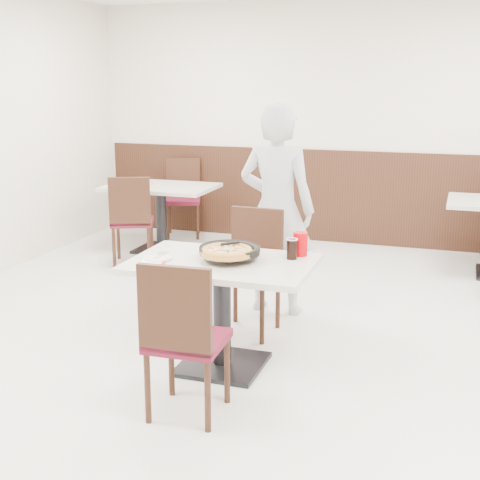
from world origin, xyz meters
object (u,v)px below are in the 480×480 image
(red_cup, at_px, (300,244))
(cola_glass, at_px, (292,249))
(side_plate, at_px, (158,258))
(bg_chair_left_far, at_px, (183,199))
(main_table, at_px, (222,315))
(bg_chair_left_near, at_px, (132,220))
(chair_far, at_px, (248,274))
(chair_near, at_px, (188,337))
(bg_table_left, at_px, (161,218))
(pizza_pan, at_px, (230,253))
(pizza, at_px, (227,253))
(diner_person, at_px, (277,210))

(red_cup, bearing_deg, cola_glass, -107.03)
(side_plate, bearing_deg, bg_chair_left_far, 111.02)
(red_cup, bearing_deg, main_table, -146.70)
(bg_chair_left_near, bearing_deg, side_plate, -79.99)
(chair_far, distance_m, side_plate, 0.90)
(chair_near, xyz_separation_m, bg_table_left, (-1.78, 3.43, -0.10))
(cola_glass, distance_m, red_cup, 0.11)
(bg_chair_left_near, bearing_deg, bg_table_left, 63.66)
(chair_near, bearing_deg, cola_glass, 63.25)
(pizza_pan, xyz_separation_m, cola_glass, (0.39, 0.15, 0.02))
(chair_far, xyz_separation_m, cola_glass, (0.45, -0.46, 0.34))
(chair_near, xyz_separation_m, red_cup, (0.42, 0.97, 0.35))
(red_cup, bearing_deg, chair_far, 143.76)
(pizza_pan, relative_size, pizza, 1.15)
(chair_near, relative_size, bg_chair_left_far, 1.00)
(main_table, relative_size, pizza_pan, 3.01)
(cola_glass, xyz_separation_m, bg_chair_left_near, (-2.22, 1.97, -0.34))
(bg_table_left, bearing_deg, pizza, -57.22)
(chair_near, xyz_separation_m, side_plate, (-0.45, 0.57, 0.28))
(cola_glass, height_order, bg_chair_left_near, bg_chair_left_near)
(side_plate, relative_size, red_cup, 1.09)
(side_plate, distance_m, cola_glass, 0.89)
(chair_far, relative_size, side_plate, 5.44)
(main_table, height_order, chair_far, chair_far)
(pizza, bearing_deg, chair_near, -90.72)
(chair_near, height_order, red_cup, chair_near)
(pizza, relative_size, bg_chair_left_far, 0.37)
(pizza, relative_size, cola_glass, 2.67)
(chair_far, height_order, bg_chair_left_far, same)
(red_cup, distance_m, bg_chair_left_near, 2.94)
(main_table, relative_size, diner_person, 0.69)
(chair_far, xyz_separation_m, diner_person, (0.06, 0.56, 0.39))
(pizza_pan, xyz_separation_m, pizza, (0.00, -0.06, 0.02))
(cola_glass, relative_size, bg_chair_left_near, 0.14)
(main_table, xyz_separation_m, side_plate, (-0.41, -0.10, 0.38))
(chair_near, xyz_separation_m, cola_glass, (0.39, 0.86, 0.34))
(cola_glass, distance_m, diner_person, 1.09)
(side_plate, bearing_deg, pizza_pan, 18.72)
(chair_far, xyz_separation_m, bg_table_left, (-1.72, 2.10, -0.10))
(diner_person, bearing_deg, bg_chair_left_near, -24.90)
(diner_person, bearing_deg, bg_table_left, -38.51)
(bg_chair_left_far, bearing_deg, bg_chair_left_near, 68.78)
(pizza_pan, distance_m, bg_table_left, 3.27)
(side_plate, relative_size, cola_glass, 1.34)
(chair_far, height_order, bg_chair_left_near, same)
(side_plate, bearing_deg, main_table, 14.15)
(chair_near, height_order, cola_glass, chair_near)
(chair_far, height_order, side_plate, chair_far)
(bg_table_left, distance_m, bg_chair_left_far, 0.73)
(main_table, xyz_separation_m, bg_chair_left_near, (-1.80, 2.16, 0.10))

